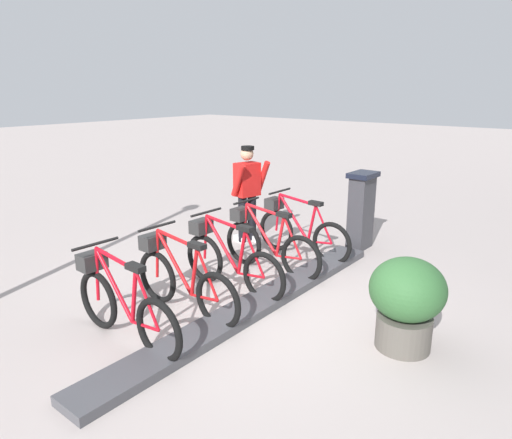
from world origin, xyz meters
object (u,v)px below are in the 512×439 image
at_px(bike_docked_1, 267,243).
at_px(bike_docked_4, 122,304).
at_px(bike_docked_2, 228,259).
at_px(planter_bush, 407,299).
at_px(bike_docked_3, 181,279).
at_px(worker_near_rack, 247,191).
at_px(payment_kiosk, 361,209).
at_px(bike_docked_0, 299,230).

distance_m(bike_docked_1, bike_docked_4, 2.49).
distance_m(bike_docked_2, planter_bush, 2.36).
relative_size(bike_docked_3, worker_near_rack, 1.04).
height_order(payment_kiosk, bike_docked_1, payment_kiosk).
distance_m(worker_near_rack, planter_bush, 3.83).
bearing_deg(bike_docked_4, planter_bush, -143.67).
bearing_deg(bike_docked_3, bike_docked_0, -90.00).
relative_size(bike_docked_1, bike_docked_2, 1.00).
xyz_separation_m(worker_near_rack, planter_bush, (-3.44, 1.63, -0.37)).
bearing_deg(planter_bush, bike_docked_1, -17.87).
bearing_deg(worker_near_rack, bike_docked_1, 141.27).
xyz_separation_m(bike_docked_1, bike_docked_4, (0.00, 2.49, 0.00)).
relative_size(bike_docked_0, bike_docked_2, 1.00).
distance_m(bike_docked_2, bike_docked_3, 0.83).
height_order(bike_docked_0, bike_docked_4, same).
relative_size(bike_docked_1, bike_docked_4, 1.00).
xyz_separation_m(bike_docked_1, bike_docked_3, (0.00, 1.66, 0.00)).
relative_size(bike_docked_3, bike_docked_4, 1.00).
relative_size(bike_docked_1, bike_docked_3, 1.00).
bearing_deg(bike_docked_2, planter_bush, -178.27).
xyz_separation_m(payment_kiosk, worker_near_rack, (1.66, 0.92, 0.24)).
relative_size(bike_docked_1, worker_near_rack, 1.04).
height_order(bike_docked_3, worker_near_rack, worker_near_rack).
bearing_deg(bike_docked_2, bike_docked_3, 90.00).
xyz_separation_m(bike_docked_4, planter_bush, (-2.35, -1.73, 0.11)).
height_order(payment_kiosk, bike_docked_2, payment_kiosk).
distance_m(payment_kiosk, bike_docked_2, 2.69).
bearing_deg(bike_docked_0, bike_docked_3, 90.00).
relative_size(payment_kiosk, planter_bush, 1.32).
xyz_separation_m(bike_docked_0, bike_docked_3, (0.00, 2.49, 0.00)).
bearing_deg(payment_kiosk, planter_bush, 124.90).
distance_m(bike_docked_1, planter_bush, 2.47).
bearing_deg(bike_docked_1, bike_docked_4, 90.00).
distance_m(bike_docked_3, planter_bush, 2.52).
distance_m(bike_docked_0, bike_docked_4, 3.32).
bearing_deg(bike_docked_2, bike_docked_1, -90.00).
height_order(bike_docked_1, worker_near_rack, worker_near_rack).
bearing_deg(bike_docked_1, bike_docked_0, -90.00).
height_order(bike_docked_0, bike_docked_3, same).
distance_m(payment_kiosk, bike_docked_0, 1.14).
distance_m(bike_docked_1, bike_docked_2, 0.83).
relative_size(bike_docked_3, planter_bush, 1.77).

